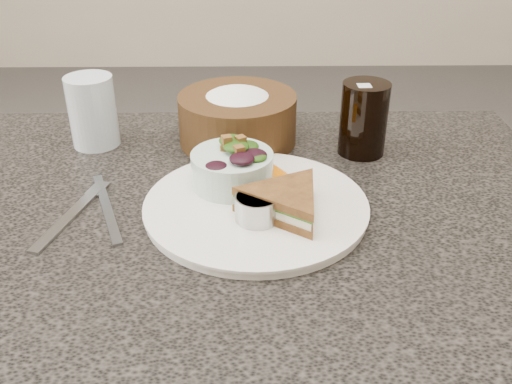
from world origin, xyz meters
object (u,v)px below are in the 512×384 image
object	(u,v)px
sandwich	(286,202)
bread_basket	(237,111)
cola_glass	(364,115)
dinner_plate	(256,207)
water_glass	(92,111)
dressing_ramekin	(257,208)
salad_bowl	(232,164)

from	to	relation	value
sandwich	bread_basket	world-z (taller)	bread_basket
bread_basket	cola_glass	distance (m)	0.21
dinner_plate	sandwich	xyz separation A→B (m)	(0.04, -0.03, 0.03)
bread_basket	water_glass	distance (m)	0.24
sandwich	dressing_ramekin	bearing A→B (deg)	-126.51
cola_glass	salad_bowl	bearing A→B (deg)	-147.98
dressing_ramekin	cola_glass	distance (m)	0.29
cola_glass	water_glass	xyz separation A→B (m)	(-0.44, 0.04, -0.01)
sandwich	salad_bowl	xyz separation A→B (m)	(-0.07, 0.08, 0.02)
salad_bowl	water_glass	world-z (taller)	water_glass
bread_basket	cola_glass	size ratio (longest dim) A/B	1.52
dinner_plate	salad_bowl	bearing A→B (deg)	122.75
salad_bowl	bread_basket	distance (m)	0.18
salad_bowl	sandwich	bearing A→B (deg)	-48.39
dressing_ramekin	dinner_plate	bearing A→B (deg)	91.44
dressing_ramekin	cola_glass	world-z (taller)	cola_glass
dressing_ramekin	water_glass	world-z (taller)	water_glass
water_glass	cola_glass	bearing A→B (deg)	-4.93
bread_basket	sandwich	bearing A→B (deg)	-75.52
cola_glass	water_glass	world-z (taller)	cola_glass
sandwich	bread_basket	distance (m)	0.27
dinner_plate	water_glass	distance (m)	0.35
dressing_ramekin	cola_glass	xyz separation A→B (m)	(0.17, 0.22, 0.03)
dinner_plate	bread_basket	world-z (taller)	bread_basket
dressing_ramekin	water_glass	size ratio (longest dim) A/B	0.49
cola_glass	water_glass	size ratio (longest dim) A/B	1.11
dinner_plate	bread_basket	bearing A→B (deg)	96.99
dinner_plate	dressing_ramekin	xyz separation A→B (m)	(0.00, -0.04, 0.02)
salad_bowl	dressing_ramekin	size ratio (longest dim) A/B	2.01
salad_bowl	bread_basket	size ratio (longest dim) A/B	0.59
dinner_plate	dressing_ramekin	world-z (taller)	dressing_ramekin
dressing_ramekin	bread_basket	distance (m)	0.27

